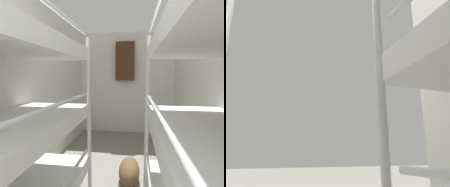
{
  "view_description": "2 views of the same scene",
  "coord_description": "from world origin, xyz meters",
  "views": [
    {
      "loc": [
        0.22,
        0.4,
        1.44
      ],
      "look_at": [
        -0.08,
        2.59,
        1.2
      ],
      "focal_mm": 28.0,
      "sensor_mm": 36.0,
      "label": 1
    },
    {
      "loc": [
        0.18,
        1.44,
        0.6
      ],
      "look_at": [
        -0.12,
        0.61,
        0.85
      ],
      "focal_mm": 35.0,
      "sensor_mm": 36.0,
      "label": 2
    }
  ],
  "objects": [
    {
      "name": "wall_left",
      "position": [
        -1.16,
        2.35,
        1.23
      ],
      "size": [
        0.06,
        4.82,
        2.45
      ],
      "color": "silver",
      "rests_on": "ground_plane"
    },
    {
      "name": "duffel_bag",
      "position": [
        0.14,
        2.66,
        0.14
      ],
      "size": [
        0.28,
        0.57,
        0.28
      ],
      "color": "brown",
      "rests_on": "ground_plane"
    },
    {
      "name": "hanging_coat",
      "position": [
        -0.04,
        4.58,
        1.75
      ],
      "size": [
        0.44,
        0.12,
        0.9
      ],
      "color": "#472819"
    },
    {
      "name": "wall_back",
      "position": [
        0.0,
        4.73,
        1.23
      ],
      "size": [
        2.39,
        0.06,
        2.45
      ],
      "color": "silver",
      "rests_on": "ground_plane"
    }
  ]
}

